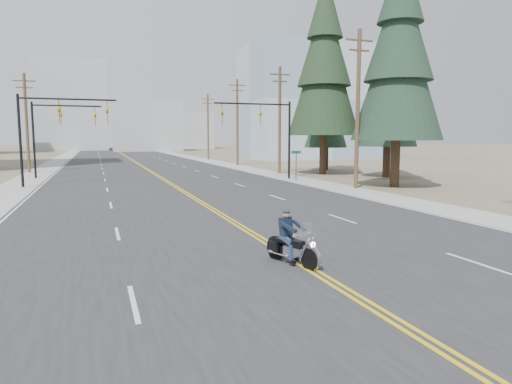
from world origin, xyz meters
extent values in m
plane|color=#776D56|center=(0.00, 0.00, 0.00)|extent=(400.00, 400.00, 0.00)
cube|color=#303033|center=(0.00, 70.00, 0.01)|extent=(20.00, 200.00, 0.01)
cube|color=#A5A5A0|center=(-11.50, 70.00, 0.01)|extent=(3.00, 200.00, 0.01)
cube|color=#A5A5A0|center=(11.50, 70.00, 0.01)|extent=(3.00, 200.00, 0.01)
cylinder|color=black|center=(-11.00, 32.00, 3.50)|extent=(0.20, 0.20, 7.00)
cylinder|color=black|center=(-7.50, 32.00, 6.70)|extent=(7.00, 0.14, 0.14)
imported|color=#BF8C0C|center=(-8.20, 32.00, 6.05)|extent=(0.21, 0.26, 1.30)
imported|color=#BF8C0C|center=(-4.70, 32.00, 6.05)|extent=(0.21, 0.26, 1.30)
cylinder|color=black|center=(11.00, 32.00, 3.50)|extent=(0.20, 0.20, 7.00)
cylinder|color=black|center=(7.50, 32.00, 6.70)|extent=(7.00, 0.14, 0.14)
imported|color=#BF8C0C|center=(8.20, 32.00, 6.05)|extent=(0.21, 0.26, 1.30)
imported|color=#BF8C0C|center=(4.70, 32.00, 6.05)|extent=(0.21, 0.26, 1.30)
cylinder|color=black|center=(-11.00, 40.00, 3.50)|extent=(0.20, 0.20, 7.00)
cylinder|color=black|center=(-8.00, 40.00, 6.70)|extent=(6.00, 0.14, 0.14)
imported|color=#BF8C0C|center=(-8.60, 40.00, 6.05)|extent=(0.21, 0.26, 1.30)
imported|color=#BF8C0C|center=(-5.60, 40.00, 6.05)|extent=(0.21, 0.26, 1.30)
cylinder|color=black|center=(10.80, 30.00, 1.30)|extent=(0.06, 0.06, 2.60)
cube|color=#0C5926|center=(10.80, 30.00, 2.50)|extent=(0.90, 0.03, 0.25)
cylinder|color=brown|center=(12.50, 23.00, 5.75)|extent=(0.30, 0.30, 11.50)
cube|color=brown|center=(12.50, 23.00, 10.70)|extent=(2.20, 0.12, 0.12)
cube|color=brown|center=(12.50, 23.00, 10.00)|extent=(1.60, 0.12, 0.12)
cylinder|color=brown|center=(12.50, 38.00, 5.50)|extent=(0.30, 0.30, 11.00)
cube|color=brown|center=(12.50, 38.00, 10.20)|extent=(2.20, 0.12, 0.12)
cube|color=brown|center=(12.50, 38.00, 9.50)|extent=(1.60, 0.12, 0.12)
cylinder|color=brown|center=(12.50, 53.00, 5.75)|extent=(0.30, 0.30, 11.50)
cube|color=brown|center=(12.50, 53.00, 10.70)|extent=(2.20, 0.12, 0.12)
cube|color=brown|center=(12.50, 53.00, 10.00)|extent=(1.60, 0.12, 0.12)
cylinder|color=brown|center=(12.50, 70.00, 5.50)|extent=(0.30, 0.30, 11.00)
cube|color=brown|center=(12.50, 70.00, 10.20)|extent=(2.20, 0.12, 0.12)
cube|color=brown|center=(12.50, 70.00, 9.50)|extent=(1.60, 0.12, 0.12)
cylinder|color=brown|center=(-12.50, 48.00, 5.25)|extent=(0.30, 0.30, 10.50)
cube|color=brown|center=(-12.50, 48.00, 9.70)|extent=(2.20, 0.12, 0.12)
cube|color=brown|center=(-12.50, 48.00, 9.00)|extent=(1.60, 0.12, 0.12)
cube|color=#9EB5CC|center=(32.00, 70.00, 10.00)|extent=(24.00, 16.00, 20.00)
cube|color=#ADB2B7|center=(8.00, 125.00, 7.00)|extent=(18.00, 14.00, 14.00)
cube|color=#B7BCC6|center=(40.00, 110.00, 9.00)|extent=(16.00, 12.00, 18.00)
cube|color=#ADB2B7|center=(-12.00, 140.00, 13.00)|extent=(20.00, 15.00, 26.00)
cube|color=#B7BCC6|center=(25.00, 150.00, 6.00)|extent=(14.00, 14.00, 12.00)
cylinder|color=#382619|center=(15.84, 22.91, 1.79)|extent=(0.69, 0.69, 3.57)
cone|color=#172F1F|center=(15.84, 22.91, 8.93)|extent=(6.75, 6.75, 10.72)
cone|color=#172F1F|center=(15.84, 22.91, 11.97)|extent=(5.06, 5.06, 8.04)
cylinder|color=#382619|center=(20.53, 30.62, 1.47)|extent=(0.64, 0.64, 2.94)
cone|color=#183120|center=(20.53, 30.62, 7.35)|extent=(5.51, 5.51, 8.82)
cone|color=#183120|center=(20.53, 30.62, 9.85)|extent=(4.13, 4.13, 6.61)
cone|color=#183120|center=(20.53, 30.62, 12.34)|extent=(2.76, 2.76, 4.70)
cylinder|color=#382619|center=(16.35, 35.65, 2.00)|extent=(0.70, 0.70, 4.01)
cone|color=black|center=(16.35, 35.65, 10.02)|extent=(7.21, 7.21, 12.02)
cone|color=black|center=(16.35, 35.65, 13.42)|extent=(5.41, 5.41, 9.01)
cone|color=black|center=(16.35, 35.65, 16.83)|extent=(3.61, 3.61, 6.41)
cylinder|color=#382619|center=(19.47, 40.97, 1.32)|extent=(0.61, 0.61, 2.63)
cone|color=black|center=(19.47, 40.97, 6.58)|extent=(4.91, 4.91, 7.90)
cone|color=black|center=(19.47, 40.97, 8.82)|extent=(3.68, 3.68, 5.92)
cone|color=black|center=(19.47, 40.97, 11.05)|extent=(2.46, 2.46, 4.21)
camera|label=1|loc=(-5.68, -6.37, 3.78)|focal=32.00mm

